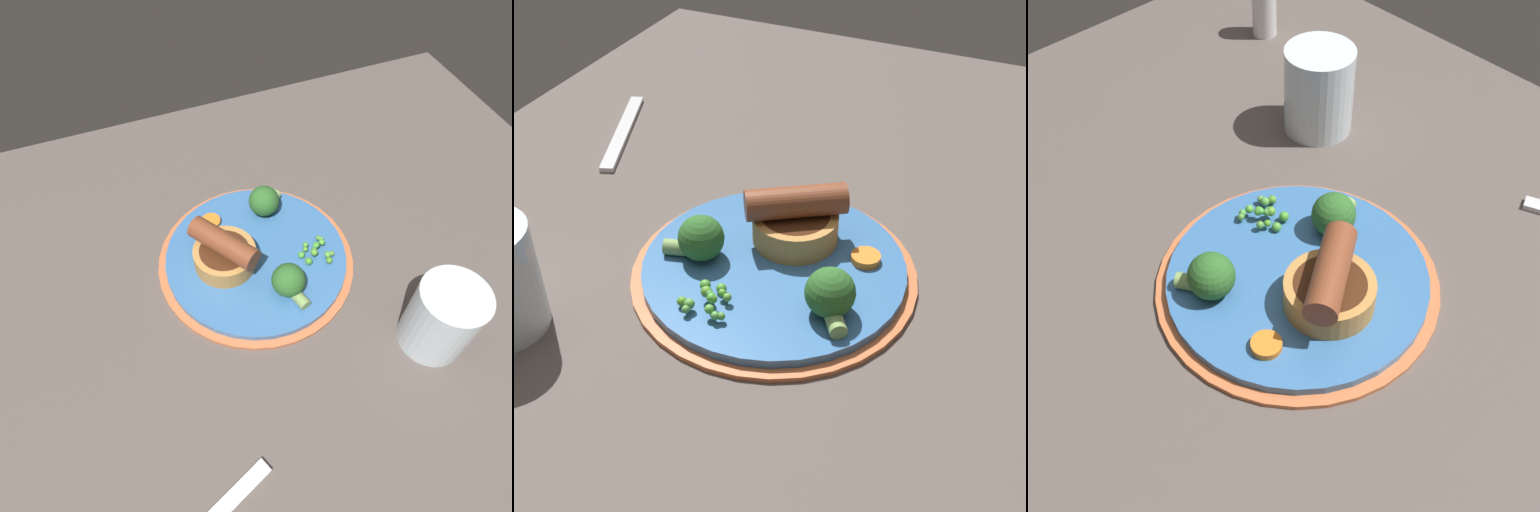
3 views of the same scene
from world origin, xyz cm
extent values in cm
cube|color=#564C47|center=(0.00, 0.00, 1.50)|extent=(110.00, 80.00, 3.00)
cylinder|color=#CC6B3D|center=(-2.85, -3.93, 3.25)|extent=(26.53, 26.53, 0.50)
cylinder|color=#386BA8|center=(-2.85, -3.93, 3.70)|extent=(24.41, 24.41, 1.40)
cylinder|color=#BC8442|center=(1.40, -4.22, 5.81)|extent=(8.21, 8.21, 2.83)
cylinder|color=#472614|center=(1.40, -4.22, 7.08)|extent=(6.56, 6.56, 0.30)
cylinder|color=brown|center=(1.40, -4.22, 8.72)|extent=(7.65, 9.59, 2.99)
sphere|color=#549D40|center=(-11.61, 0.36, 5.17)|extent=(0.94, 0.94, 0.94)
sphere|color=#51A144|center=(-11.95, -2.66, 5.14)|extent=(0.76, 0.76, 0.76)
sphere|color=#52A638|center=(-11.70, -1.99, 5.40)|extent=(0.83, 0.83, 0.83)
sphere|color=#4D9C2D|center=(-10.66, -1.78, 5.63)|extent=(0.79, 0.79, 0.79)
sphere|color=#4E9138|center=(-11.72, -3.09, 5.05)|extent=(0.71, 0.71, 0.71)
sphere|color=green|center=(-10.70, -1.65, 5.70)|extent=(0.82, 0.82, 0.82)
sphere|color=green|center=(-8.81, -0.15, 5.07)|extent=(0.99, 0.99, 0.99)
sphere|color=#55973A|center=(-9.53, -2.55, 5.17)|extent=(0.76, 0.76, 0.76)
sphere|color=#589B2F|center=(-9.93, -0.75, 5.51)|extent=(0.98, 0.98, 0.98)
sphere|color=#51922B|center=(-11.43, 0.84, 5.00)|extent=(0.87, 0.87, 0.87)
sphere|color=#43913E|center=(-10.11, -1.15, 5.51)|extent=(0.74, 0.74, 0.74)
sphere|color=green|center=(-10.55, -1.61, 5.68)|extent=(0.81, 0.81, 0.81)
sphere|color=#589541|center=(-12.23, -0.25, 5.08)|extent=(0.70, 0.70, 0.70)
sphere|color=#4F9B2C|center=(-9.19, -1.88, 5.16)|extent=(0.70, 0.70, 0.70)
sphere|color=#4C9E38|center=(-8.42, -1.39, 4.87)|extent=(0.95, 0.95, 0.95)
sphere|color=#2D6628|center=(-4.65, 2.60, 6.56)|extent=(4.32, 4.32, 4.32)
cylinder|color=#7A9E56|center=(-5.31, 4.97, 5.16)|extent=(2.08, 2.63, 1.51)
sphere|color=#2D6628|center=(-6.79, -10.84, 6.58)|extent=(4.36, 4.36, 4.36)
cylinder|color=#7A9E56|center=(-8.75, -12.15, 5.16)|extent=(2.60, 2.44, 1.52)
cylinder|color=orange|center=(1.04, -11.48, 4.76)|extent=(3.55, 3.55, 0.71)
cylinder|color=silver|center=(-18.42, 14.52, 7.98)|extent=(7.85, 7.85, 9.96)
camera|label=1|loc=(10.41, 29.84, 54.22)|focal=32.00mm
camera|label=2|loc=(-49.29, -24.73, 45.97)|focal=50.00mm
camera|label=3|loc=(27.07, -34.26, 54.77)|focal=50.00mm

